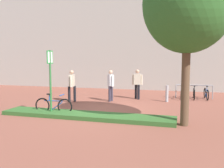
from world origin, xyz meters
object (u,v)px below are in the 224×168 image
at_px(bike_at_sign, 54,106).
at_px(bollard_steel, 167,94).
at_px(person_shirt_white, 111,83).
at_px(parking_sign_post, 50,73).
at_px(person_casual_tan, 137,82).
at_px(tree_sidewalk, 188,4).
at_px(person_shirt_blue, 72,84).
at_px(bike_rack_cluster, 194,93).

height_order(bike_at_sign, bollard_steel, bollard_steel).
relative_size(bollard_steel, person_shirt_white, 0.52).
bearing_deg(parking_sign_post, person_casual_tan, 62.03).
bearing_deg(person_shirt_white, tree_sidewalk, -46.29).
distance_m(bollard_steel, person_shirt_blue, 5.17).
height_order(parking_sign_post, person_casual_tan, parking_sign_post).
bearing_deg(person_shirt_blue, bike_at_sign, -79.59).
relative_size(tree_sidewalk, person_casual_tan, 3.36).
relative_size(bike_at_sign, person_shirt_blue, 0.98).
xyz_separation_m(tree_sidewalk, parking_sign_post, (-5.27, 0.14, -2.38)).
height_order(bike_at_sign, person_shirt_blue, person_shirt_blue).
bearing_deg(person_shirt_white, person_shirt_blue, -159.09).
bearing_deg(person_casual_tan, person_shirt_white, -137.96).
relative_size(bike_at_sign, bike_rack_cluster, 0.80).
bearing_deg(parking_sign_post, bollard_steel, 45.98).
height_order(bollard_steel, person_casual_tan, person_casual_tan).
xyz_separation_m(tree_sidewalk, person_shirt_blue, (-5.82, 3.28, -3.13)).
bearing_deg(tree_sidewalk, bike_at_sign, 175.85).
distance_m(bollard_steel, person_casual_tan, 1.86).
relative_size(bike_rack_cluster, bollard_steel, 2.34).
relative_size(tree_sidewalk, person_shirt_white, 3.36).
xyz_separation_m(bike_at_sign, person_casual_tan, (2.70, 4.79, 0.63)).
height_order(tree_sidewalk, person_casual_tan, tree_sidewalk).
xyz_separation_m(parking_sign_post, person_shirt_blue, (-0.56, 3.15, -0.74)).
distance_m(parking_sign_post, person_casual_tan, 5.76).
relative_size(tree_sidewalk, bike_rack_cluster, 2.75).
bearing_deg(bollard_steel, person_shirt_white, -167.78).
bearing_deg(person_shirt_white, person_casual_tan, 42.04).
bearing_deg(parking_sign_post, tree_sidewalk, -1.49).
xyz_separation_m(bike_rack_cluster, person_shirt_blue, (-6.41, -2.91, 0.63)).
xyz_separation_m(parking_sign_post, bike_at_sign, (-0.02, 0.25, -1.38)).
bearing_deg(person_shirt_white, bike_at_sign, -111.45).
bearing_deg(bike_rack_cluster, bike_at_sign, -135.32).
distance_m(bike_at_sign, bike_rack_cluster, 8.26).
distance_m(tree_sidewalk, bollard_steel, 6.01).
bearing_deg(bollard_steel, bike_at_sign, -135.79).
distance_m(parking_sign_post, bike_at_sign, 1.40).
xyz_separation_m(tree_sidewalk, bollard_steel, (-0.87, 4.68, -3.66)).
relative_size(tree_sidewalk, bike_at_sign, 3.44).
xyz_separation_m(bollard_steel, person_shirt_white, (-2.98, -0.65, 0.53)).
xyz_separation_m(person_shirt_white, person_casual_tan, (1.27, 1.14, 0.00)).
distance_m(bike_at_sign, person_shirt_white, 3.97).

